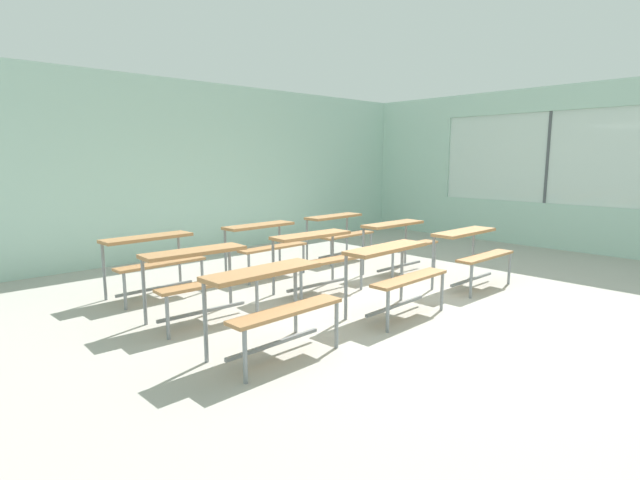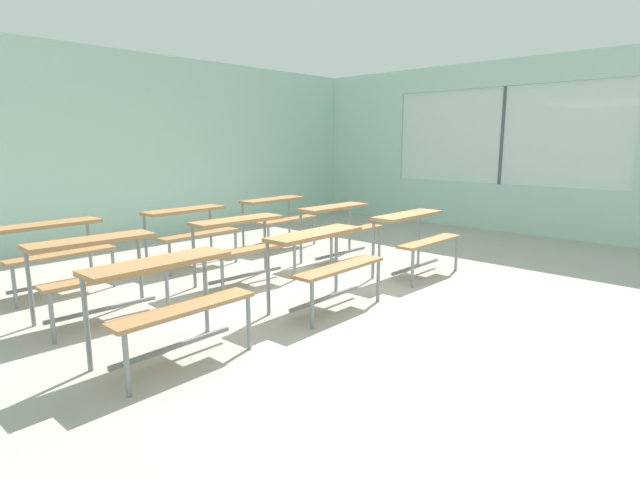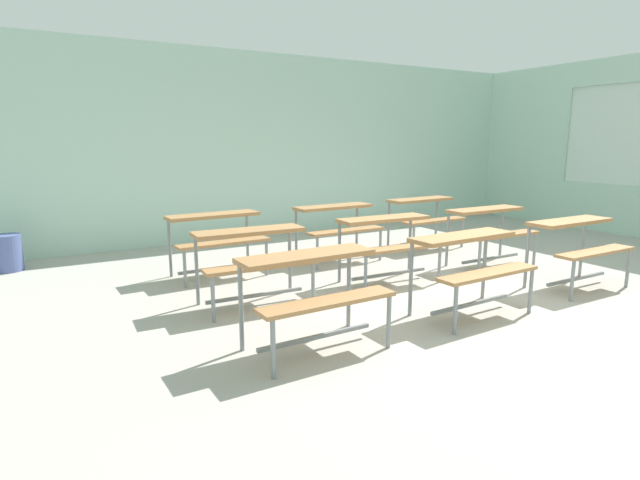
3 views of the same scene
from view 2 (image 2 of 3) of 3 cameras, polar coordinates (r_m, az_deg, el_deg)
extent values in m
cube|color=#ADA89E|center=(5.29, 2.05, -6.74)|extent=(10.00, 9.00, 0.05)
cube|color=silver|center=(8.68, -21.24, 9.76)|extent=(10.00, 0.12, 3.00)
cube|color=silver|center=(9.47, 22.41, 3.19)|extent=(0.12, 9.00, 0.85)
cube|color=silver|center=(9.47, 23.50, 17.40)|extent=(0.12, 9.00, 0.45)
cube|color=silver|center=(11.15, 5.32, 11.63)|extent=(0.12, 1.90, 1.70)
cube|color=silver|center=(9.59, 20.14, 11.09)|extent=(0.02, 4.20, 1.70)
cube|color=#4C5156|center=(9.59, 20.14, 11.09)|extent=(0.06, 0.05, 1.70)
cube|color=#A87547|center=(3.88, -17.98, -2.52)|extent=(1.11, 0.35, 0.04)
cube|color=#A87547|center=(3.69, -15.17, -7.58)|extent=(1.10, 0.25, 0.03)
cylinder|color=gray|center=(3.89, -25.14, -8.55)|extent=(0.04, 0.04, 0.72)
cylinder|color=gray|center=(4.34, -12.93, -5.73)|extent=(0.04, 0.04, 0.72)
cylinder|color=gray|center=(3.47, -21.23, -13.11)|extent=(0.04, 0.04, 0.44)
cylinder|color=gray|center=(3.97, -8.16, -9.30)|extent=(0.04, 0.04, 0.44)
cube|color=gray|center=(3.95, -16.37, -11.64)|extent=(1.00, 0.06, 0.03)
cube|color=#A87547|center=(4.84, -0.58, 0.68)|extent=(1.11, 0.36, 0.04)
cube|color=#A87547|center=(4.70, 2.35, -3.15)|extent=(1.11, 0.26, 0.03)
cylinder|color=gray|center=(4.67, -5.96, -4.31)|extent=(0.04, 0.04, 0.72)
cylinder|color=gray|center=(5.37, 1.86, -2.19)|extent=(0.04, 0.04, 0.72)
cylinder|color=gray|center=(4.34, -0.92, -7.39)|extent=(0.04, 0.04, 0.44)
cylinder|color=gray|center=(5.09, 6.66, -4.65)|extent=(0.04, 0.04, 0.44)
cube|color=gray|center=(4.90, 0.67, -6.66)|extent=(1.00, 0.07, 0.03)
cube|color=#A87547|center=(6.17, 10.01, 2.80)|extent=(1.10, 0.32, 0.04)
cube|color=#A87547|center=(6.06, 12.45, -0.15)|extent=(1.10, 0.22, 0.03)
cylinder|color=gray|center=(5.91, 6.09, -1.01)|extent=(0.04, 0.04, 0.72)
cylinder|color=gray|center=(6.72, 11.24, 0.32)|extent=(0.04, 0.04, 0.72)
cylinder|color=gray|center=(5.64, 10.53, -3.19)|extent=(0.04, 0.04, 0.44)
cylinder|color=gray|center=(6.49, 15.32, -1.53)|extent=(0.04, 0.04, 0.44)
cube|color=gray|center=(6.22, 10.89, -3.00)|extent=(1.00, 0.03, 0.03)
cube|color=#A87547|center=(4.97, -24.69, -0.07)|extent=(1.11, 0.36, 0.04)
cube|color=#A87547|center=(4.74, -23.07, -3.93)|extent=(1.11, 0.26, 0.03)
cylinder|color=gray|center=(5.04, -30.25, -4.64)|extent=(0.04, 0.04, 0.72)
cylinder|color=gray|center=(5.36, -19.89, -2.91)|extent=(0.04, 0.04, 0.72)
cylinder|color=gray|center=(4.57, -28.30, -7.81)|extent=(0.04, 0.04, 0.44)
cylinder|color=gray|center=(4.91, -17.05, -5.67)|extent=(0.04, 0.04, 0.44)
cube|color=gray|center=(4.99, -23.55, -7.29)|extent=(1.00, 0.07, 0.03)
cube|color=#A87547|center=(5.76, -9.40, 2.23)|extent=(1.11, 0.36, 0.04)
cube|color=#A87547|center=(5.56, -7.40, -0.98)|extent=(1.11, 0.26, 0.03)
cylinder|color=gray|center=(5.68, -14.22, -1.79)|extent=(0.04, 0.04, 0.72)
cylinder|color=gray|center=(6.23, -6.30, -0.38)|extent=(0.04, 0.04, 0.72)
cylinder|color=gray|center=(5.26, -11.09, -4.26)|extent=(0.04, 0.04, 0.44)
cylinder|color=gray|center=(5.85, -2.91, -2.50)|extent=(0.04, 0.04, 0.44)
cube|color=gray|center=(5.78, -8.40, -4.00)|extent=(1.00, 0.07, 0.03)
cube|color=#A87547|center=(6.83, 1.61, 3.75)|extent=(1.10, 0.33, 0.04)
cube|color=#A87547|center=(6.66, 3.64, 1.11)|extent=(1.10, 0.23, 0.03)
cylinder|color=gray|center=(6.62, -2.20, 0.36)|extent=(0.04, 0.04, 0.72)
cylinder|color=gray|center=(7.34, 3.40, 1.42)|extent=(0.04, 0.04, 0.72)
cylinder|color=gray|center=(6.28, 1.30, -1.54)|extent=(0.04, 0.04, 0.44)
cylinder|color=gray|center=(7.03, 6.81, -0.24)|extent=(0.04, 0.04, 0.44)
cube|color=gray|center=(6.84, 2.45, -1.51)|extent=(1.00, 0.04, 0.03)
cube|color=#A87547|center=(6.13, -28.79, 1.51)|extent=(1.11, 0.37, 0.04)
cube|color=#A87547|center=(5.88, -27.43, -1.49)|extent=(1.11, 0.27, 0.03)
cylinder|color=gray|center=(6.50, -24.84, -0.88)|extent=(0.04, 0.04, 0.72)
cylinder|color=gray|center=(5.69, -31.54, -4.58)|extent=(0.04, 0.04, 0.44)
cylinder|color=gray|center=(6.04, -22.54, -2.91)|extent=(0.04, 0.04, 0.44)
cube|color=gray|center=(6.12, -27.78, -4.35)|extent=(1.00, 0.07, 0.03)
cube|color=#A87547|center=(6.77, -15.24, 3.29)|extent=(1.11, 0.35, 0.04)
cube|color=#A87547|center=(6.55, -13.57, 0.64)|extent=(1.11, 0.25, 0.03)
cylinder|color=gray|center=(6.69, -19.31, -0.16)|extent=(0.04, 0.04, 0.72)
cylinder|color=gray|center=(7.21, -12.39, 1.00)|extent=(0.04, 0.04, 0.72)
cylinder|color=gray|center=(6.25, -16.76, -2.08)|extent=(0.04, 0.04, 0.44)
cylinder|color=gray|center=(6.81, -9.61, -0.69)|extent=(0.04, 0.04, 0.44)
cube|color=gray|center=(6.76, -14.32, -2.01)|extent=(1.00, 0.06, 0.03)
cube|color=#A87547|center=(7.76, -5.40, 4.59)|extent=(1.11, 0.37, 0.04)
cube|color=#A87547|center=(7.57, -3.67, 2.32)|extent=(1.11, 0.27, 0.03)
cylinder|color=gray|center=(7.57, -8.81, 1.61)|extent=(0.04, 0.04, 0.72)
cylinder|color=gray|center=(8.25, -3.54, 2.50)|extent=(0.04, 0.04, 0.72)
cylinder|color=gray|center=(7.20, -5.91, 0.04)|extent=(0.04, 0.04, 0.44)
cylinder|color=gray|center=(7.91, -0.66, 1.11)|extent=(0.04, 0.04, 0.44)
cube|color=gray|center=(7.75, -4.60, -0.03)|extent=(1.00, 0.08, 0.03)
camera|label=1|loc=(0.66, -138.98, -0.87)|focal=27.35mm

